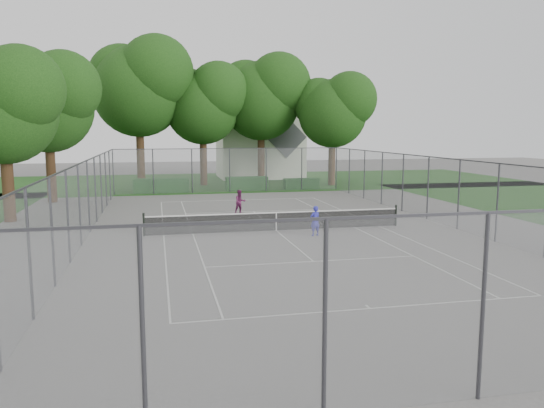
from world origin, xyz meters
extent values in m
plane|color=#63615E|center=(0.00, 0.00, 0.00)|extent=(120.00, 120.00, 0.00)
cube|color=#1A4513|center=(0.00, 26.00, 0.00)|extent=(60.00, 20.00, 0.00)
cube|color=silver|center=(0.00, -11.88, 0.01)|extent=(10.97, 0.06, 0.01)
cube|color=silver|center=(0.00, 11.88, 0.01)|extent=(10.97, 0.06, 0.01)
cube|color=silver|center=(-5.49, 0.00, 0.01)|extent=(0.06, 23.77, 0.01)
cube|color=silver|center=(5.49, 0.00, 0.01)|extent=(0.06, 23.77, 0.01)
cube|color=silver|center=(-4.12, 0.00, 0.01)|extent=(0.06, 23.77, 0.01)
cube|color=silver|center=(4.12, 0.00, 0.01)|extent=(0.06, 23.77, 0.01)
cube|color=silver|center=(0.00, -6.40, 0.01)|extent=(8.23, 0.06, 0.01)
cube|color=silver|center=(0.00, 6.40, 0.01)|extent=(8.23, 0.06, 0.01)
cube|color=silver|center=(0.00, 0.00, 0.01)|extent=(0.06, 12.80, 0.01)
cube|color=silver|center=(0.00, -11.73, 0.01)|extent=(0.06, 0.30, 0.01)
cube|color=silver|center=(0.00, 11.73, 0.01)|extent=(0.06, 0.30, 0.01)
cylinder|color=black|center=(-6.39, 0.00, 0.55)|extent=(0.10, 0.10, 1.10)
cylinder|color=black|center=(6.39, 0.00, 0.55)|extent=(0.10, 0.10, 1.10)
cube|color=black|center=(0.00, 0.00, 0.45)|extent=(12.67, 0.01, 0.86)
cube|color=white|center=(0.00, 0.00, 0.91)|extent=(12.77, 0.03, 0.06)
cube|color=white|center=(0.00, 0.00, 0.44)|extent=(0.05, 0.02, 0.88)
cylinder|color=#38383D|center=(-9.00, 17.00, 1.75)|extent=(0.08, 0.08, 3.50)
cylinder|color=#38383D|center=(9.00, 17.00, 1.75)|extent=(0.08, 0.08, 3.50)
cube|color=slate|center=(0.00, -17.00, 1.75)|extent=(18.00, 0.02, 3.50)
cube|color=slate|center=(0.00, 17.00, 1.75)|extent=(18.00, 0.02, 3.50)
cube|color=slate|center=(-9.00, 0.00, 1.75)|extent=(0.02, 34.00, 3.50)
cube|color=slate|center=(9.00, 0.00, 1.75)|extent=(0.02, 34.00, 3.50)
cube|color=#38383D|center=(0.00, -17.00, 3.50)|extent=(18.00, 0.05, 0.05)
cube|color=#38383D|center=(0.00, 17.00, 3.50)|extent=(18.00, 0.05, 0.05)
cube|color=#38383D|center=(-9.00, 0.00, 3.50)|extent=(0.05, 34.00, 0.05)
cube|color=#38383D|center=(9.00, 0.00, 3.50)|extent=(0.05, 34.00, 0.05)
cylinder|color=#352113|center=(-7.08, 22.83, 2.76)|extent=(0.69, 0.69, 5.52)
sphere|color=#14360E|center=(-7.08, 22.83, 8.27)|extent=(7.85, 7.85, 7.85)
sphere|color=#14360E|center=(-5.51, 21.65, 9.84)|extent=(6.28, 6.28, 6.28)
sphere|color=#14360E|center=(-8.45, 23.81, 9.45)|extent=(5.89, 5.89, 5.89)
cylinder|color=#352113|center=(-1.56, 23.00, 2.33)|extent=(0.65, 0.65, 4.65)
sphere|color=#14360E|center=(-1.56, 23.00, 6.97)|extent=(6.62, 6.62, 6.62)
sphere|color=#14360E|center=(-0.24, 22.00, 8.29)|extent=(5.29, 5.29, 5.29)
sphere|color=#14360E|center=(-2.72, 23.82, 7.96)|extent=(4.96, 4.96, 4.96)
cylinder|color=#352113|center=(3.88, 23.61, 2.54)|extent=(0.67, 0.67, 5.09)
sphere|color=#14360E|center=(3.88, 23.61, 7.62)|extent=(7.23, 7.23, 7.23)
sphere|color=#14360E|center=(5.33, 22.53, 9.07)|extent=(5.79, 5.79, 5.79)
sphere|color=#14360E|center=(2.61, 24.52, 8.70)|extent=(5.43, 5.43, 5.43)
cylinder|color=#352113|center=(9.78, 20.50, 2.14)|extent=(0.63, 0.63, 4.28)
sphere|color=#14360E|center=(9.78, 20.50, 6.42)|extent=(6.09, 6.09, 6.09)
sphere|color=#14360E|center=(11.00, 19.58, 7.63)|extent=(4.87, 4.87, 4.87)
sphere|color=#14360E|center=(8.72, 21.26, 7.33)|extent=(4.57, 4.57, 4.57)
cylinder|color=#352113|center=(-12.85, 13.63, 2.17)|extent=(0.63, 0.63, 4.34)
sphere|color=#14360E|center=(-12.85, 13.63, 6.51)|extent=(6.18, 6.18, 6.18)
sphere|color=#14360E|center=(-11.62, 12.70, 7.74)|extent=(4.94, 4.94, 4.94)
sphere|color=#14360E|center=(-13.93, 14.40, 7.43)|extent=(4.63, 4.63, 4.63)
cylinder|color=#352113|center=(-13.62, 5.70, 1.99)|extent=(0.62, 0.62, 3.97)
sphere|color=#14360E|center=(-13.62, 5.70, 5.95)|extent=(5.65, 5.65, 5.65)
sphere|color=#14360E|center=(-12.49, 4.85, 7.08)|extent=(4.52, 4.52, 4.52)
cube|color=#184B19|center=(-5.42, 18.07, 0.54)|extent=(4.33, 1.30, 1.08)
cube|color=#184B19|center=(1.59, 18.25, 0.55)|extent=(3.48, 0.99, 1.09)
cube|color=#184B19|center=(6.25, 18.05, 0.44)|extent=(2.93, 1.07, 0.88)
cube|color=silver|center=(4.90, 29.64, 3.18)|extent=(8.48, 6.36, 6.36)
cube|color=#46464A|center=(4.90, 29.64, 6.36)|extent=(8.39, 6.57, 8.39)
imported|color=#2F2EAF|center=(1.51, -1.62, 0.71)|extent=(0.60, 0.48, 1.42)
imported|color=#64214D|center=(-0.93, 5.68, 0.72)|extent=(0.81, 0.70, 1.44)
camera|label=1|loc=(-5.70, -25.22, 4.94)|focal=35.00mm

